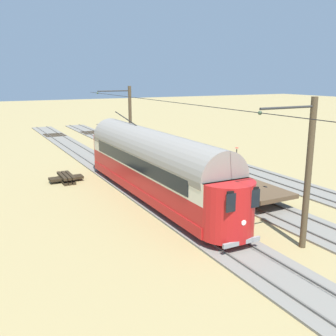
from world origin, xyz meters
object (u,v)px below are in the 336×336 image
at_px(vintage_streetcar, 152,163).
at_px(track_end_bumper, 164,160).
at_px(switch_stand, 236,154).
at_px(catenary_pole_foreground, 129,123).
at_px(catenary_pole_mid_near, 307,172).
at_px(flatcar_adjacent, 209,172).
at_px(spare_tie_stack, 66,178).

height_order(vintage_streetcar, track_end_bumper, vintage_streetcar).
height_order(switch_stand, track_end_bumper, switch_stand).
xyz_separation_m(vintage_streetcar, track_end_bumper, (-4.94, -8.15, -1.87)).
bearing_deg(track_end_bumper, vintage_streetcar, 58.79).
xyz_separation_m(catenary_pole_foreground, catenary_pole_mid_near, (0.00, 20.28, 0.00)).
distance_m(catenary_pole_foreground, catenary_pole_mid_near, 20.28).
height_order(flatcar_adjacent, catenary_pole_mid_near, catenary_pole_mid_near).
bearing_deg(catenary_pole_mid_near, spare_tie_stack, -67.48).
distance_m(flatcar_adjacent, switch_stand, 8.34).
height_order(catenary_pole_foreground, spare_tie_stack, catenary_pole_foreground).
relative_size(flatcar_adjacent, catenary_pole_mid_near, 2.08).
bearing_deg(flatcar_adjacent, catenary_pole_foreground, -77.13).
relative_size(flatcar_adjacent, switch_stand, 11.25).
bearing_deg(vintage_streetcar, switch_stand, -150.84).
relative_size(catenary_pole_foreground, catenary_pole_mid_near, 1.00).
xyz_separation_m(catenary_pole_mid_near, switch_stand, (-8.61, -16.07, -2.81)).
xyz_separation_m(switch_stand, spare_tie_stack, (15.29, -0.06, -0.43)).
bearing_deg(track_end_bumper, catenary_pole_foreground, -47.88).
height_order(vintage_streetcar, switch_stand, vintage_streetcar).
bearing_deg(spare_tie_stack, switch_stand, 179.78).
distance_m(catenary_pole_foreground, track_end_bumper, 4.49).
height_order(catenary_pole_foreground, catenary_pole_mid_near, same).
relative_size(flatcar_adjacent, catenary_pole_foreground, 2.08).
bearing_deg(switch_stand, track_end_bumper, -15.69).
bearing_deg(track_end_bumper, spare_tie_stack, 11.15).
distance_m(vintage_streetcar, catenary_pole_foreground, 10.98).
distance_m(flatcar_adjacent, spare_tie_stack, 10.38).
bearing_deg(switch_stand, spare_tie_stack, -0.22).
distance_m(flatcar_adjacent, catenary_pole_mid_near, 11.29).
height_order(vintage_streetcar, flatcar_adjacent, vintage_streetcar).
bearing_deg(spare_tie_stack, catenary_pole_mid_near, 112.52).
xyz_separation_m(catenary_pole_foreground, spare_tie_stack, (6.69, 4.15, -3.24)).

